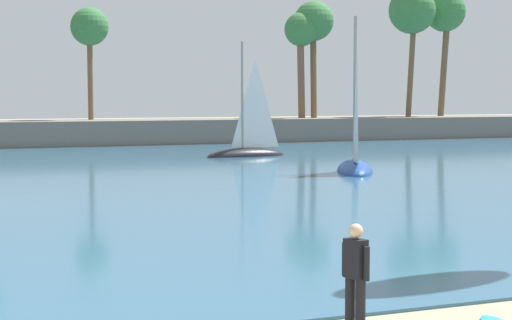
{
  "coord_description": "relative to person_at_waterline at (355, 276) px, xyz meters",
  "views": [
    {
      "loc": [
        -7.18,
        -2.86,
        3.52
      ],
      "look_at": [
        -0.98,
        12.76,
        2.24
      ],
      "focal_mm": 58.86,
      "sensor_mm": 36.0,
      "label": 1
    }
  ],
  "objects": [
    {
      "name": "person_at_waterline",
      "position": [
        0.0,
        0.0,
        0.0
      ],
      "size": [
        0.28,
        0.53,
        1.67
      ],
      "color": "black",
      "rests_on": "ground"
    },
    {
      "name": "sea",
      "position": [
        1.36,
        45.24,
        -0.86
      ],
      "size": [
        220.0,
        88.74,
        0.06
      ],
      "primitive_type": "cube",
      "color": "#33607F",
      "rests_on": "ground"
    },
    {
      "name": "sailboat_mid_bay",
      "position": [
        11.55,
        34.35,
        -0.2
      ],
      "size": [
        4.98,
        1.87,
        7.07
      ],
      "color": "black",
      "rests_on": "sea"
    },
    {
      "name": "sailboat_toward_headland",
      "position": [
        12.49,
        23.14,
        -0.15
      ],
      "size": [
        3.61,
        5.45,
        7.63
      ],
      "color": "#234793",
      "rests_on": "sea"
    }
  ]
}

